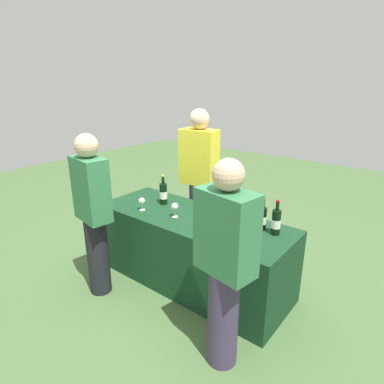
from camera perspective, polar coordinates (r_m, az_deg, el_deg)
name	(u,v)px	position (r m, az deg, el deg)	size (l,w,h in m)	color
ground_plane	(192,281)	(3.52, 0.00, -15.21)	(12.00, 12.00, 0.00)	#476638
tasting_table	(192,250)	(3.33, 0.00, -10.04)	(1.98, 0.74, 0.73)	#14381E
wine_bottle_0	(163,193)	(3.45, -5.01, -0.26)	(0.08, 0.08, 0.32)	black
wine_bottle_1	(242,215)	(2.95, 8.72, -4.02)	(0.07, 0.07, 0.31)	black
wine_bottle_2	(263,218)	(2.92, 12.20, -4.53)	(0.07, 0.07, 0.29)	black
wine_bottle_3	(276,222)	(2.86, 14.45, -5.08)	(0.08, 0.08, 0.31)	black
wine_glass_0	(142,201)	(3.32, -8.75, -1.63)	(0.06, 0.06, 0.13)	silver
wine_glass_1	(175,207)	(3.12, -3.01, -2.61)	(0.07, 0.07, 0.14)	silver
wine_glass_2	(227,228)	(2.69, 6.17, -6.29)	(0.07, 0.07, 0.15)	silver
server_pouring	(199,177)	(3.79, 1.22, 2.67)	(0.44, 0.28, 1.68)	#3F3351
guest_0	(93,211)	(3.11, -16.84, -3.25)	(0.40, 0.26, 1.55)	black
guest_1	(225,263)	(2.24, 5.79, -12.15)	(0.43, 0.29, 1.54)	#3F3351
menu_board	(206,203)	(4.45, 2.43, -1.88)	(0.53, 0.03, 0.78)	white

